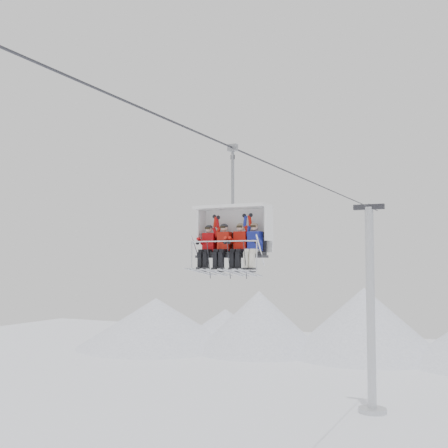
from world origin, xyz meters
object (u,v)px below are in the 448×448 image
at_px(lift_tower_right, 371,322).
at_px(skier_center_right, 240,245).
at_px(skier_far_left, 208,246).
at_px(chairlift_carrier, 234,231).
at_px(skier_far_right, 253,245).
at_px(skier_center_left, 223,245).

distance_m(lift_tower_right, skier_center_right, 22.00).
height_order(skier_far_left, skier_center_right, skier_center_right).
distance_m(chairlift_carrier, skier_far_right, 0.96).
relative_size(lift_tower_right, chairlift_carrier, 3.38).
distance_m(chairlift_carrier, skier_center_right, 0.64).
relative_size(skier_center_right, skier_far_right, 1.00).
height_order(lift_tower_right, chairlift_carrier, lift_tower_right).
height_order(chairlift_carrier, skier_far_right, chairlift_carrier).
xyz_separation_m(skier_far_left, skier_far_right, (1.56, 0.00, 0.01)).
relative_size(chairlift_carrier, skier_center_right, 2.36).
bearing_deg(skier_far_left, lift_tower_right, 87.91).
relative_size(skier_far_left, skier_center_right, 1.00).
height_order(lift_tower_right, skier_center_right, lift_tower_right).
distance_m(chairlift_carrier, skier_center_left, 0.61).
xyz_separation_m(skier_far_left, skier_center_left, (0.53, 0.00, 0.01)).
bearing_deg(skier_far_right, lift_tower_right, 92.07).
relative_size(chairlift_carrier, skier_far_right, 2.36).
relative_size(lift_tower_right, skier_center_right, 7.99).
bearing_deg(skier_far_left, chairlift_carrier, 21.34).
bearing_deg(skier_center_left, chairlift_carrier, 50.36).
height_order(skier_far_left, skier_center_left, skier_center_left).
distance_m(skier_far_left, skier_center_right, 1.10).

